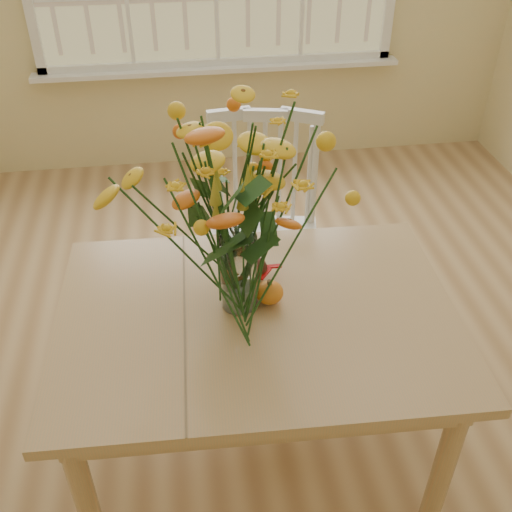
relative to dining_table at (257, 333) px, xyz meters
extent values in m
cube|color=#A47B4F|center=(0.11, 0.26, -0.63)|extent=(4.00, 4.50, 0.01)
cube|color=white|center=(0.11, 2.44, 0.07)|extent=(2.42, 0.12, 0.03)
cube|color=tan|center=(0.00, 0.00, 0.07)|extent=(1.37, 1.00, 0.04)
cube|color=tan|center=(0.00, 0.00, 0.00)|extent=(1.24, 0.88, 0.10)
cylinder|color=tan|center=(-0.59, -0.36, -0.28)|extent=(0.07, 0.07, 0.67)
cylinder|color=tan|center=(-0.56, 0.41, -0.28)|extent=(0.07, 0.07, 0.67)
cylinder|color=tan|center=(0.56, -0.41, -0.28)|extent=(0.07, 0.07, 0.67)
cylinder|color=tan|center=(0.59, 0.36, -0.28)|extent=(0.07, 0.07, 0.67)
cube|color=white|center=(0.13, 0.66, -0.13)|extent=(0.56, 0.54, 0.05)
cube|color=white|center=(0.16, 0.85, 0.14)|extent=(0.48, 0.13, 0.55)
cylinder|color=white|center=(-0.09, 0.53, -0.39)|extent=(0.04, 0.04, 0.47)
cylinder|color=white|center=(-0.02, 0.87, -0.39)|extent=(0.04, 0.04, 0.47)
cylinder|color=white|center=(0.28, 0.46, -0.39)|extent=(0.04, 0.04, 0.47)
cylinder|color=white|center=(0.34, 0.80, -0.39)|extent=(0.04, 0.04, 0.47)
cylinder|color=white|center=(-0.05, 0.05, 0.23)|extent=(0.12, 0.12, 0.27)
ellipsoid|color=orange|center=(0.05, 0.05, 0.13)|extent=(0.10, 0.10, 0.07)
cylinder|color=#CCB78C|center=(-0.04, 0.08, 0.10)|extent=(0.08, 0.08, 0.01)
ellipsoid|color=brown|center=(-0.04, 0.08, 0.14)|extent=(0.11, 0.10, 0.08)
ellipsoid|color=#38160F|center=(0.02, 0.19, 0.13)|extent=(0.09, 0.09, 0.08)
camera|label=1|loc=(-0.22, -1.47, 1.43)|focal=42.00mm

